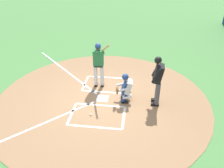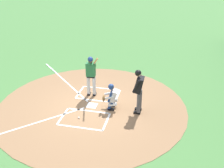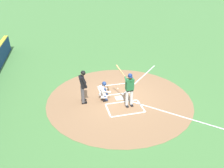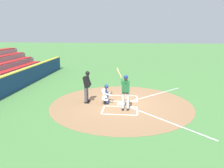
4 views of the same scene
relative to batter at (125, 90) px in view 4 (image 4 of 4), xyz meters
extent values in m
plane|color=#4C8442|center=(-0.88, -0.26, -1.10)|extent=(120.00, 120.00, 0.00)
cylinder|color=#99704C|center=(-0.88, -0.26, -1.09)|extent=(8.00, 8.00, 0.01)
cube|color=white|center=(-0.88, -0.26, -1.08)|extent=(0.44, 0.44, 0.01)
cube|color=white|center=(-1.93, -1.16, -1.08)|extent=(1.20, 0.08, 0.01)
cube|color=white|center=(-1.93, 0.64, -1.08)|extent=(1.20, 0.08, 0.01)
cube|color=white|center=(-1.33, -0.26, -1.08)|extent=(0.08, 1.80, 0.01)
cube|color=white|center=(-2.53, -0.26, -1.08)|extent=(0.08, 1.80, 0.01)
cube|color=white|center=(0.17, -1.16, -1.08)|extent=(1.20, 0.08, 0.01)
cube|color=white|center=(0.17, 0.64, -1.08)|extent=(1.20, 0.08, 0.01)
cube|color=white|center=(-0.43, -0.26, -1.08)|extent=(0.08, 1.80, 0.01)
cube|color=white|center=(0.77, -0.26, -1.08)|extent=(0.08, 1.80, 0.01)
cube|color=white|center=(1.22, 1.84, -1.08)|extent=(3.73, 3.73, 0.01)
cube|color=white|center=(-2.98, 1.84, -1.08)|extent=(3.73, 3.73, 0.01)
cylinder|color=silver|center=(0.00, 0.14, -0.60)|extent=(0.15, 0.15, 0.84)
cube|color=black|center=(0.04, 0.14, -1.05)|extent=(0.27, 0.14, 0.09)
cylinder|color=silver|center=(0.02, -0.12, -0.60)|extent=(0.15, 0.15, 0.84)
cube|color=black|center=(0.06, -0.12, -1.05)|extent=(0.27, 0.14, 0.09)
cube|color=black|center=(0.01, 0.01, -0.13)|extent=(0.24, 0.35, 0.10)
cube|color=#236638|center=(0.01, 0.01, 0.18)|extent=(0.26, 0.41, 0.60)
sphere|color=brown|center=(0.03, 0.01, 0.59)|extent=(0.21, 0.21, 0.21)
sphere|color=navy|center=(0.01, 0.01, 0.66)|extent=(0.23, 0.23, 0.23)
cube|color=navy|center=(0.12, 0.02, 0.63)|extent=(0.12, 0.18, 0.02)
cylinder|color=#236638|center=(-0.04, 0.02, 0.46)|extent=(0.43, 0.12, 0.21)
cylinder|color=#236638|center=(-0.03, -0.19, 0.46)|extent=(0.27, 0.11, 0.29)
cylinder|color=#AD7F4C|center=(-0.38, -0.34, 0.76)|extent=(0.67, 0.40, 0.53)
cylinder|color=#AD7F4C|center=(-0.08, -0.17, 0.52)|extent=(0.10, 0.10, 0.08)
cube|color=black|center=(-1.05, -1.14, -1.05)|extent=(0.15, 0.27, 0.09)
cube|color=navy|center=(-1.06, -1.11, -0.90)|extent=(0.15, 0.25, 0.37)
cylinder|color=silver|center=(-1.05, -1.20, -0.82)|extent=(0.19, 0.38, 0.21)
cube|color=black|center=(-0.74, -1.11, -1.05)|extent=(0.15, 0.27, 0.09)
cube|color=navy|center=(-0.74, -1.07, -0.90)|extent=(0.15, 0.25, 0.37)
cylinder|color=silver|center=(-0.73, -1.17, -0.82)|extent=(0.19, 0.38, 0.21)
cube|color=silver|center=(-0.89, -1.20, -0.48)|extent=(0.44, 0.40, 0.52)
cube|color=navy|center=(-0.90, -1.09, -0.48)|extent=(0.44, 0.26, 0.46)
sphere|color=brown|center=(-0.89, -1.13, -0.11)|extent=(0.21, 0.21, 0.21)
sphere|color=navy|center=(-0.90, -1.11, -0.09)|extent=(0.24, 0.24, 0.24)
cylinder|color=silver|center=(-1.10, -1.05, -0.50)|extent=(0.14, 0.46, 0.20)
cylinder|color=silver|center=(-0.71, -1.01, -0.50)|extent=(0.14, 0.46, 0.20)
ellipsoid|color=brown|center=(-1.13, -0.85, -0.53)|extent=(0.29, 0.13, 0.28)
cylinder|color=#4C4C51|center=(-1.08, -2.28, -0.59)|extent=(0.16, 0.16, 0.86)
cube|color=black|center=(-1.08, -2.23, -1.05)|extent=(0.14, 0.28, 0.09)
cylinder|color=#4C4C51|center=(-0.80, -2.29, -0.59)|extent=(0.16, 0.16, 0.86)
cube|color=black|center=(-0.80, -2.24, -1.05)|extent=(0.14, 0.28, 0.09)
cube|color=black|center=(-0.94, -2.24, 0.15)|extent=(0.45, 0.38, 0.66)
sphere|color=tan|center=(-0.94, -2.20, 0.62)|extent=(0.22, 0.22, 0.22)
sphere|color=black|center=(-0.93, -2.18, 0.64)|extent=(0.25, 0.25, 0.25)
cylinder|color=black|center=(-1.17, -2.16, 0.18)|extent=(0.11, 0.29, 0.56)
cylinder|color=black|center=(-0.69, -2.17, 0.18)|extent=(0.11, 0.29, 0.56)
sphere|color=white|center=(-1.94, -0.04, -1.06)|extent=(0.07, 0.07, 0.07)
camera|label=1|loc=(-8.12, -1.54, 3.91)|focal=37.42mm
camera|label=2|loc=(-10.38, -3.28, 4.86)|focal=43.37mm
camera|label=3|loc=(9.01, -3.20, 5.07)|focal=34.19mm
camera|label=4|loc=(10.98, 0.43, 3.01)|focal=35.17mm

